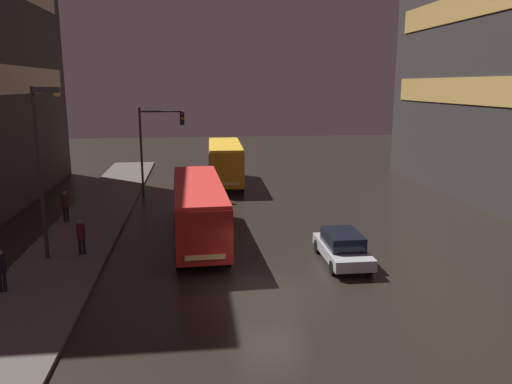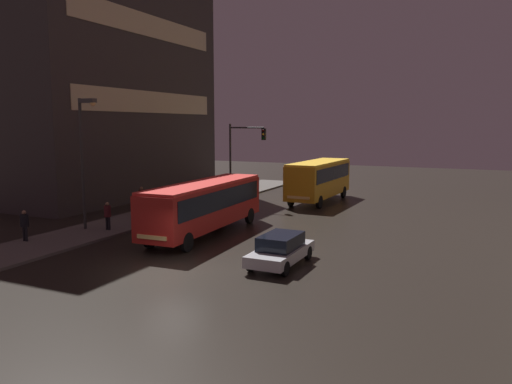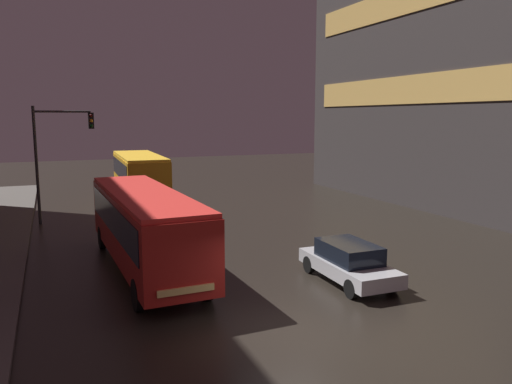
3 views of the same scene
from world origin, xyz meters
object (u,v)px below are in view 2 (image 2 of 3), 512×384
(pedestrian_near, at_px, (142,196))
(street_lamp_sidewalk, at_px, (85,144))
(bus_near, at_px, (205,202))
(pedestrian_far, at_px, (108,213))
(traffic_light_main, at_px, (242,151))
(pedestrian_mid, at_px, (24,222))
(bus_far, at_px, (319,177))
(car_taxi, at_px, (281,249))

(pedestrian_near, height_order, street_lamp_sidewalk, street_lamp_sidewalk)
(bus_near, xyz_separation_m, pedestrian_far, (-5.52, -2.00, -0.74))
(traffic_light_main, bearing_deg, pedestrian_mid, -105.86)
(pedestrian_near, relative_size, traffic_light_main, 0.28)
(bus_near, distance_m, bus_far, 14.90)
(pedestrian_mid, bearing_deg, traffic_light_main, -163.42)
(bus_near, xyz_separation_m, car_taxi, (6.45, -4.18, -1.15))
(traffic_light_main, height_order, street_lamp_sidewalk, street_lamp_sidewalk)
(pedestrian_near, bearing_deg, bus_near, 130.15)
(car_taxi, relative_size, pedestrian_near, 2.41)
(pedestrian_mid, distance_m, pedestrian_far, 4.62)
(bus_far, relative_size, pedestrian_near, 5.18)
(traffic_light_main, bearing_deg, bus_far, 38.35)
(traffic_light_main, bearing_deg, pedestrian_near, -126.32)
(bus_near, bearing_deg, traffic_light_main, -77.08)
(bus_near, relative_size, pedestrian_far, 6.51)
(traffic_light_main, bearing_deg, car_taxi, -57.96)
(car_taxi, relative_size, pedestrian_mid, 2.59)
(bus_near, height_order, street_lamp_sidewalk, street_lamp_sidewalk)
(bus_near, distance_m, pedestrian_far, 5.92)
(car_taxi, bearing_deg, bus_near, -32.30)
(pedestrian_near, xyz_separation_m, street_lamp_sidewalk, (0.92, -6.38, 4.02))
(pedestrian_mid, bearing_deg, street_lamp_sidewalk, -160.03)
(bus_far, bearing_deg, pedestrian_near, 48.58)
(pedestrian_far, bearing_deg, traffic_light_main, 166.10)
(bus_far, height_order, pedestrian_far, bus_far)
(pedestrian_mid, bearing_deg, pedestrian_far, -174.62)
(bus_far, bearing_deg, bus_near, 82.93)
(pedestrian_mid, xyz_separation_m, pedestrian_far, (2.10, 4.11, -0.01))
(bus_far, xyz_separation_m, pedestrian_mid, (-9.89, -20.84, -0.90))
(bus_near, height_order, traffic_light_main, traffic_light_main)
(bus_near, relative_size, traffic_light_main, 1.70)
(pedestrian_far, bearing_deg, bus_far, 153.02)
(bus_near, xyz_separation_m, bus_far, (2.27, 14.73, 0.18))
(traffic_light_main, xyz_separation_m, street_lamp_sidewalk, (-3.93, -12.97, 0.94))
(car_taxi, xyz_separation_m, street_lamp_sidewalk, (-13.22, 1.89, 4.54))
(bus_near, bearing_deg, pedestrian_near, -30.01)
(car_taxi, xyz_separation_m, pedestrian_near, (-14.14, 8.27, 0.51))
(pedestrian_mid, bearing_deg, bus_near, 161.19)
(car_taxi, height_order, street_lamp_sidewalk, street_lamp_sidewalk)
(pedestrian_far, distance_m, traffic_light_main, 13.34)
(pedestrian_near, distance_m, pedestrian_mid, 10.20)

